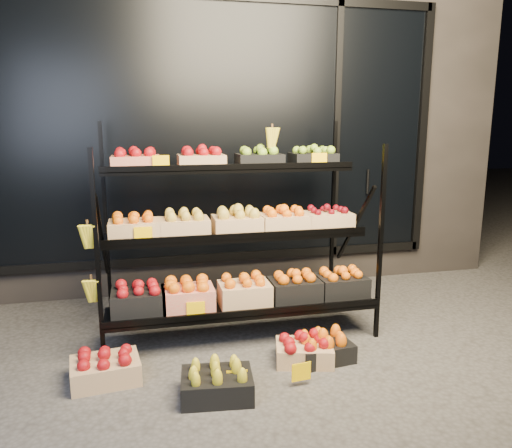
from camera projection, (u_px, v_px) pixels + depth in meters
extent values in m
plane|color=#514F4C|center=(254.00, 361.00, 3.52)|extent=(24.00, 24.00, 0.00)
cube|color=#2D2826|center=(203.00, 113.00, 5.64)|extent=(6.00, 2.00, 3.50)
cube|color=black|center=(217.00, 133.00, 4.71)|extent=(4.20, 0.04, 2.40)
cube|color=black|center=(219.00, 257.00, 4.94)|extent=(4.30, 0.06, 0.08)
cube|color=black|center=(422.00, 132.00, 5.17)|extent=(0.08, 0.06, 2.50)
cube|color=black|center=(336.00, 132.00, 4.96)|extent=(0.06, 0.06, 2.50)
cylinder|color=black|center=(368.00, 182.00, 5.11)|extent=(0.02, 0.02, 0.25)
cube|color=black|center=(97.00, 261.00, 3.31)|extent=(0.03, 0.03, 1.50)
cube|color=black|center=(380.00, 244.00, 3.77)|extent=(0.03, 0.03, 1.50)
cube|color=black|center=(106.00, 221.00, 4.22)|extent=(0.03, 0.03, 1.66)
cube|color=black|center=(333.00, 211.00, 4.68)|extent=(0.03, 0.03, 1.66)
cube|color=black|center=(244.00, 308.00, 3.80)|extent=(2.05, 0.42, 0.03)
cube|color=black|center=(249.00, 313.00, 3.60)|extent=(2.05, 0.02, 0.05)
cube|color=black|center=(236.00, 235.00, 3.99)|extent=(2.05, 0.40, 0.03)
cube|color=black|center=(240.00, 236.00, 3.80)|extent=(2.05, 0.02, 0.05)
cube|color=black|center=(228.00, 169.00, 4.17)|extent=(2.05, 0.40, 0.03)
cube|color=black|center=(232.00, 167.00, 3.98)|extent=(2.05, 0.02, 0.05)
cube|color=tan|center=(136.00, 163.00, 3.99)|extent=(0.38, 0.28, 0.11)
ellipsoid|color=#A90C19|center=(135.00, 152.00, 3.97)|extent=(0.32, 0.24, 0.07)
cube|color=tan|center=(201.00, 161.00, 4.10)|extent=(0.38, 0.28, 0.11)
ellipsoid|color=#A90C19|center=(201.00, 151.00, 4.09)|extent=(0.32, 0.24, 0.07)
cube|color=black|center=(259.00, 160.00, 4.21)|extent=(0.38, 0.28, 0.11)
ellipsoid|color=#8BB72D|center=(259.00, 150.00, 4.20)|extent=(0.32, 0.24, 0.07)
cube|color=black|center=(313.00, 159.00, 4.32)|extent=(0.38, 0.28, 0.11)
ellipsoid|color=#8BB72D|center=(313.00, 149.00, 4.30)|extent=(0.32, 0.24, 0.07)
cube|color=tan|center=(135.00, 230.00, 3.79)|extent=(0.38, 0.28, 0.14)
ellipsoid|color=orange|center=(134.00, 217.00, 3.77)|extent=(0.32, 0.24, 0.07)
cube|color=tan|center=(184.00, 227.00, 3.88)|extent=(0.38, 0.28, 0.14)
ellipsoid|color=gold|center=(184.00, 215.00, 3.86)|extent=(0.32, 0.24, 0.07)
cube|color=tan|center=(237.00, 225.00, 3.97)|extent=(0.38, 0.28, 0.14)
ellipsoid|color=gold|center=(237.00, 213.00, 3.95)|extent=(0.32, 0.24, 0.07)
cube|color=tan|center=(284.00, 223.00, 4.06)|extent=(0.38, 0.28, 0.14)
ellipsoid|color=orange|center=(284.00, 211.00, 4.04)|extent=(0.32, 0.24, 0.07)
cube|color=tan|center=(328.00, 221.00, 4.14)|extent=(0.38, 0.28, 0.14)
ellipsoid|color=#64070F|center=(328.00, 209.00, 4.12)|extent=(0.32, 0.24, 0.07)
cube|color=black|center=(139.00, 303.00, 3.61)|extent=(0.38, 0.28, 0.18)
ellipsoid|color=#A90C19|center=(138.00, 287.00, 3.58)|extent=(0.32, 0.24, 0.07)
cube|color=tan|center=(188.00, 299.00, 3.69)|extent=(0.38, 0.28, 0.18)
ellipsoid|color=orange|center=(187.00, 284.00, 3.66)|extent=(0.32, 0.24, 0.07)
cube|color=tan|center=(245.00, 295.00, 3.78)|extent=(0.38, 0.28, 0.18)
ellipsoid|color=orange|center=(245.00, 280.00, 3.76)|extent=(0.32, 0.24, 0.07)
cube|color=black|center=(295.00, 291.00, 3.87)|extent=(0.38, 0.28, 0.18)
ellipsoid|color=orange|center=(295.00, 276.00, 3.85)|extent=(0.32, 0.24, 0.07)
cube|color=black|center=(341.00, 287.00, 3.96)|extent=(0.38, 0.28, 0.18)
ellipsoid|color=orange|center=(342.00, 272.00, 3.93)|extent=(0.32, 0.24, 0.07)
ellipsoid|color=yellow|center=(87.00, 223.00, 3.27)|extent=(0.14, 0.08, 0.22)
ellipsoid|color=yellow|center=(91.00, 278.00, 3.35)|extent=(0.14, 0.08, 0.22)
ellipsoid|color=yellow|center=(272.00, 127.00, 4.08)|extent=(0.14, 0.08, 0.22)
cube|color=#FFC200|center=(143.00, 235.00, 3.67)|extent=(0.13, 0.01, 0.12)
cube|color=#FFC200|center=(319.00, 160.00, 4.18)|extent=(0.13, 0.01, 0.12)
cube|color=#FFC200|center=(161.00, 163.00, 3.89)|extent=(0.13, 0.01, 0.12)
cube|color=#FFC200|center=(196.00, 310.00, 3.56)|extent=(0.13, 0.01, 0.12)
cube|color=#FFC200|center=(237.00, 385.00, 3.08)|extent=(0.13, 0.01, 0.12)
cube|color=#FFC200|center=(301.00, 378.00, 3.18)|extent=(0.13, 0.01, 0.12)
cube|color=tan|center=(106.00, 371.00, 3.24)|extent=(0.47, 0.37, 0.15)
ellipsoid|color=#A90C19|center=(105.00, 356.00, 3.22)|extent=(0.39, 0.31, 0.07)
cube|color=black|center=(217.00, 386.00, 3.05)|extent=(0.46, 0.36, 0.15)
ellipsoid|color=yellow|center=(217.00, 370.00, 3.03)|extent=(0.39, 0.31, 0.07)
cube|color=tan|center=(304.00, 353.00, 3.50)|extent=(0.45, 0.37, 0.13)
ellipsoid|color=#A90C19|center=(304.00, 340.00, 3.48)|extent=(0.38, 0.31, 0.07)
cube|color=black|center=(323.00, 351.00, 3.53)|extent=(0.42, 0.33, 0.13)
ellipsoid|color=orange|center=(323.00, 338.00, 3.51)|extent=(0.35, 0.28, 0.07)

